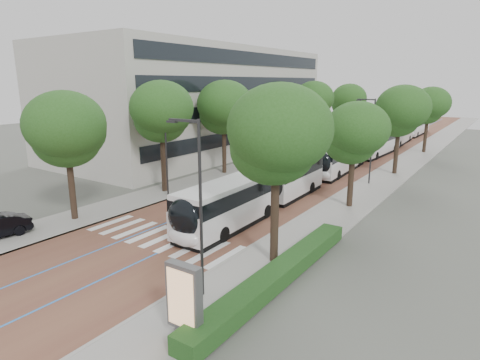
# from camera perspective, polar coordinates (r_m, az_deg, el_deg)

# --- Properties ---
(ground) EXTENTS (160.00, 160.00, 0.00)m
(ground) POSITION_cam_1_polar(r_m,az_deg,el_deg) (25.53, -12.90, -8.70)
(ground) COLOR #51544C
(ground) RESTS_ON ground
(road) EXTENTS (11.00, 140.00, 0.02)m
(road) POSITION_cam_1_polar(r_m,az_deg,el_deg) (59.29, 16.63, 3.91)
(road) COLOR brown
(road) RESTS_ON ground
(sidewalk_left) EXTENTS (4.00, 140.00, 0.12)m
(sidewalk_left) POSITION_cam_1_polar(r_m,az_deg,el_deg) (61.92, 10.01, 4.72)
(sidewalk_left) COLOR gray
(sidewalk_left) RESTS_ON ground
(sidewalk_right) EXTENTS (4.00, 140.00, 0.12)m
(sidewalk_right) POSITION_cam_1_polar(r_m,az_deg,el_deg) (57.50, 23.74, 3.07)
(sidewalk_right) COLOR gray
(sidewalk_right) RESTS_ON ground
(kerb_left) EXTENTS (0.20, 140.00, 0.14)m
(kerb_left) POSITION_cam_1_polar(r_m,az_deg,el_deg) (61.18, 11.64, 4.54)
(kerb_left) COLOR gray
(kerb_left) RESTS_ON ground
(kerb_right) EXTENTS (0.20, 140.00, 0.14)m
(kerb_right) POSITION_cam_1_polar(r_m,az_deg,el_deg) (57.86, 21.90, 3.30)
(kerb_right) COLOR gray
(kerb_right) RESTS_ON ground
(zebra_crossing) EXTENTS (10.55, 3.60, 0.01)m
(zebra_crossing) POSITION_cam_1_polar(r_m,az_deg,el_deg) (26.02, -10.98, -8.10)
(zebra_crossing) COLOR silver
(zebra_crossing) RESTS_ON ground
(lane_line_left) EXTENTS (0.12, 126.00, 0.01)m
(lane_line_left) POSITION_cam_1_polar(r_m,az_deg,el_deg) (59.78, 15.17, 4.09)
(lane_line_left) COLOR blue
(lane_line_left) RESTS_ON road
(lane_line_right) EXTENTS (0.12, 126.00, 0.01)m
(lane_line_right) POSITION_cam_1_polar(r_m,az_deg,el_deg) (58.83, 18.11, 3.74)
(lane_line_right) COLOR blue
(lane_line_right) RESTS_ON road
(office_building) EXTENTS (18.11, 40.00, 14.00)m
(office_building) POSITION_cam_1_polar(r_m,az_deg,el_deg) (57.44, -6.03, 11.13)
(office_building) COLOR #B4B0A7
(office_building) RESTS_ON ground
(hedge) EXTENTS (1.20, 14.00, 0.80)m
(hedge) POSITION_cam_1_polar(r_m,az_deg,el_deg) (20.11, 5.50, -13.17)
(hedge) COLOR #174217
(hedge) RESTS_ON sidewalk_right
(streetlight_near) EXTENTS (1.82, 0.20, 8.00)m
(streetlight_near) POSITION_cam_1_polar(r_m,az_deg,el_deg) (17.53, -6.10, -2.18)
(streetlight_near) COLOR #29292B
(streetlight_near) RESTS_ON sidewalk_right
(streetlight_far) EXTENTS (1.82, 0.20, 8.00)m
(streetlight_far) POSITION_cam_1_polar(r_m,az_deg,el_deg) (39.65, 18.09, 6.18)
(streetlight_far) COLOR #29292B
(streetlight_far) RESTS_ON sidewalk_right
(lamp_post_left) EXTENTS (0.14, 0.14, 8.00)m
(lamp_post_left) POSITION_cam_1_polar(r_m,az_deg,el_deg) (34.03, -10.46, 4.28)
(lamp_post_left) COLOR #29292B
(lamp_post_left) RESTS_ON sidewalk_left
(trees_left) EXTENTS (6.07, 60.72, 9.23)m
(trees_left) POSITION_cam_1_polar(r_m,az_deg,el_deg) (49.92, 4.13, 10.17)
(trees_left) COLOR black
(trees_left) RESTS_ON ground
(trees_right) EXTENTS (5.47, 47.19, 9.03)m
(trees_right) POSITION_cam_1_polar(r_m,az_deg,el_deg) (38.98, 19.69, 8.13)
(trees_right) COLOR black
(trees_right) RESTS_ON ground
(lead_bus) EXTENTS (2.89, 18.44, 3.20)m
(lead_bus) POSITION_cam_1_polar(r_m,az_deg,el_deg) (29.97, 2.61, -1.68)
(lead_bus) COLOR black
(lead_bus) RESTS_ON ground
(bus_queued_0) EXTENTS (3.07, 12.50, 3.20)m
(bus_queued_0) POSITION_cam_1_polar(r_m,az_deg,el_deg) (44.55, 13.72, 3.07)
(bus_queued_0) COLOR silver
(bus_queued_0) RESTS_ON ground
(bus_queued_1) EXTENTS (3.06, 12.50, 3.20)m
(bus_queued_1) POSITION_cam_1_polar(r_m,az_deg,el_deg) (56.77, 18.84, 4.98)
(bus_queued_1) COLOR silver
(bus_queued_1) RESTS_ON ground
(bus_queued_2) EXTENTS (2.92, 12.47, 3.20)m
(bus_queued_2) POSITION_cam_1_polar(r_m,az_deg,el_deg) (68.14, 21.43, 6.13)
(bus_queued_2) COLOR silver
(bus_queued_2) RESTS_ON ground
(bus_queued_3) EXTENTS (2.67, 12.43, 3.20)m
(bus_queued_3) POSITION_cam_1_polar(r_m,az_deg,el_deg) (81.15, 23.63, 7.02)
(bus_queued_3) COLOR silver
(bus_queued_3) RESTS_ON ground
(ad_panel) EXTENTS (1.48, 0.58, 3.06)m
(ad_panel) POSITION_cam_1_polar(r_m,az_deg,el_deg) (15.67, -7.94, -16.61)
(ad_panel) COLOR #59595B
(ad_panel) RESTS_ON sidewalk_right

